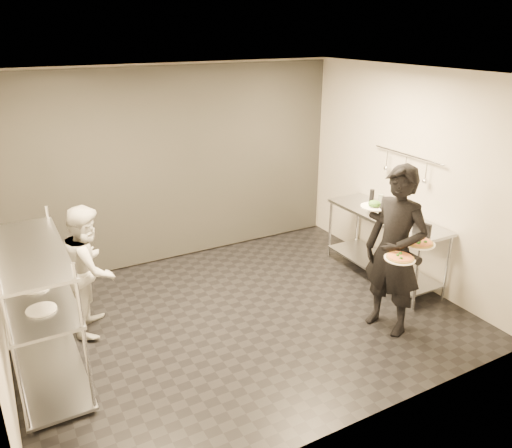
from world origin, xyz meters
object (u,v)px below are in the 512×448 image
pass_rack (39,307)px  salad_plate (374,205)px  bottle_dark (372,197)px  pizza_plate_near (400,258)px  pizza_plate_far (419,243)px  waiter (395,251)px  bottle_clear (396,207)px  prep_counter (385,235)px  chef (90,269)px  pos_monitor (422,229)px  bottle_green (380,203)px

pass_rack → salad_plate: size_ratio=5.33×
bottle_dark → pizza_plate_near: bearing=-122.5°
salad_plate → bottle_dark: 1.48m
pizza_plate_far → salad_plate: bearing=114.2°
pass_rack → waiter: size_ratio=0.83×
salad_plate → bottle_clear: 1.19m
pizza_plate_near → salad_plate: salad_plate is taller
pizza_plate_near → bottle_dark: bottle_dark is taller
prep_counter → bottle_dark: 0.59m
waiter → chef: bearing=-134.7°
pass_rack → chef: bearing=47.3°
pizza_plate_near → pos_monitor: 0.98m
chef → bottle_dark: bearing=-72.8°
bottle_green → bottle_clear: (0.13, -0.17, -0.02)m
pizza_plate_far → pos_monitor: pizza_plate_far is taller
pizza_plate_near → bottle_clear: bearing=47.9°
pizza_plate_far → bottle_clear: 1.32m
waiter → bottle_dark: bearing=132.3°
salad_plate → bottle_green: size_ratio=1.17×
prep_counter → bottle_green: bearing=105.0°
pos_monitor → bottle_dark: (0.21, 1.14, 0.03)m
chef → pos_monitor: chef is taller
pass_rack → salad_plate: bearing=-10.7°
pizza_plate_far → bottle_dark: (0.71, 1.57, -0.07)m
pizza_plate_far → pass_rack: bearing=162.7°
chef → bottle_clear: (3.83, -0.71, 0.29)m
pass_rack → bottle_green: pass_rack is taller
prep_counter → bottle_green: 0.44m
bottle_green → bottle_clear: bearing=-52.4°
chef → prep_counter: bearing=-79.1°
pos_monitor → pizza_plate_near: bearing=-161.4°
waiter → bottle_clear: size_ratio=9.13×
bottle_clear → pos_monitor: bearing=-108.3°
chef → salad_plate: (2.88, -1.31, 0.67)m
waiter → salad_plate: waiter is taller
pos_monitor → waiter: bearing=-171.1°
pos_monitor → bottle_clear: bearing=59.0°
waiter → salad_plate: (-0.06, 0.32, 0.44)m
pizza_plate_far → bottle_clear: pizza_plate_far is taller
bottle_clear → bottle_dark: bearing=91.6°
chef → salad_plate: size_ratio=4.92×
salad_plate → bottle_green: (0.82, 0.77, -0.36)m
pass_rack → chef: 0.89m
pizza_plate_near → bottle_clear: bottle_clear is taller
pass_rack → chef: pass_rack is taller
waiter → bottle_clear: bearing=120.6°
pizza_plate_near → chef: bearing=145.9°
waiter → salad_plate: bearing=175.1°
salad_plate → bottle_green: bearing=43.3°
pizza_plate_far → pizza_plate_near: bearing=-168.2°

